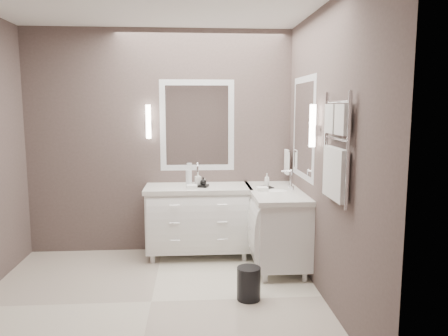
{
  "coord_description": "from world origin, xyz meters",
  "views": [
    {
      "loc": [
        0.4,
        -3.84,
        1.78
      ],
      "look_at": [
        0.72,
        0.7,
        1.14
      ],
      "focal_mm": 35.0,
      "sensor_mm": 36.0,
      "label": 1
    }
  ],
  "objects": [
    {
      "name": "towel_ladder",
      "position": [
        1.55,
        -0.4,
        1.39
      ],
      "size": [
        0.06,
        0.58,
        0.9
      ],
      "color": "white",
      "rests_on": "wall_right"
    },
    {
      "name": "vanity_right",
      "position": [
        1.33,
        0.9,
        0.49
      ],
      "size": [
        0.59,
        1.24,
        0.97
      ],
      "color": "white",
      "rests_on": "floor"
    },
    {
      "name": "sconce_right",
      "position": [
        1.53,
        0.22,
        1.59
      ],
      "size": [
        0.06,
        0.06,
        0.4
      ],
      "color": "white",
      "rests_on": "wall_right"
    },
    {
      "name": "mirror_back",
      "position": [
        0.45,
        1.49,
        1.55
      ],
      "size": [
        0.9,
        0.02,
        1.1
      ],
      "color": "white",
      "rests_on": "wall_back"
    },
    {
      "name": "water_bottle",
      "position": [
        0.35,
        1.16,
        0.95
      ],
      "size": [
        0.09,
        0.09,
        0.2
      ],
      "primitive_type": "cylinder",
      "rotation": [
        0.0,
        0.0,
        -0.3
      ],
      "color": "silver",
      "rests_on": "vanity_back"
    },
    {
      "name": "wall_back",
      "position": [
        0.0,
        1.5,
        1.35
      ],
      "size": [
        3.2,
        0.01,
        2.7
      ],
      "primitive_type": "cube",
      "color": "#524542",
      "rests_on": "floor"
    },
    {
      "name": "floor",
      "position": [
        0.0,
        0.0,
        -0.01
      ],
      "size": [
        3.2,
        3.0,
        0.01
      ],
      "primitive_type": "cube",
      "color": "silver",
      "rests_on": "ground"
    },
    {
      "name": "towel_bar_corner",
      "position": [
        1.54,
        1.36,
        1.12
      ],
      "size": [
        0.03,
        0.22,
        0.3
      ],
      "color": "white",
      "rests_on": "wall_right"
    },
    {
      "name": "vanity_back",
      "position": [
        0.45,
        1.23,
        0.49
      ],
      "size": [
        1.24,
        0.59,
        0.97
      ],
      "color": "white",
      "rests_on": "floor"
    },
    {
      "name": "wall_right",
      "position": [
        1.6,
        0.0,
        1.35
      ],
      "size": [
        0.01,
        3.0,
        2.7
      ],
      "primitive_type": "cube",
      "color": "#524542",
      "rests_on": "floor"
    },
    {
      "name": "amenity_tray_right",
      "position": [
        1.23,
        1.01,
        0.86
      ],
      "size": [
        0.15,
        0.18,
        0.02
      ],
      "primitive_type": "cube",
      "rotation": [
        0.0,
        0.0,
        0.27
      ],
      "color": "black",
      "rests_on": "vanity_right"
    },
    {
      "name": "sconce_back",
      "position": [
        -0.13,
        1.43,
        1.59
      ],
      "size": [
        0.06,
        0.06,
        0.4
      ],
      "color": "white",
      "rests_on": "wall_back"
    },
    {
      "name": "amenity_tray_back",
      "position": [
        0.48,
        1.17,
        0.86
      ],
      "size": [
        0.2,
        0.17,
        0.03
      ],
      "primitive_type": "cube",
      "rotation": [
        0.0,
        0.0,
        -0.28
      ],
      "color": "black",
      "rests_on": "vanity_back"
    },
    {
      "name": "waste_bin",
      "position": [
        0.9,
        -0.01,
        0.15
      ],
      "size": [
        0.26,
        0.26,
        0.31
      ],
      "primitive_type": "cylinder",
      "rotation": [
        0.0,
        0.0,
        0.19
      ],
      "color": "black",
      "rests_on": "floor"
    },
    {
      "name": "wall_front",
      "position": [
        0.0,
        -1.5,
        1.35
      ],
      "size": [
        3.2,
        0.01,
        2.7
      ],
      "primitive_type": "cube",
      "color": "#524542",
      "rests_on": "floor"
    },
    {
      "name": "mirror_right",
      "position": [
        1.59,
        0.8,
        1.55
      ],
      "size": [
        0.02,
        0.9,
        1.1
      ],
      "color": "white",
      "rests_on": "wall_right"
    },
    {
      "name": "soap_bottle_b",
      "position": [
        0.51,
        1.14,
        0.92
      ],
      "size": [
        0.09,
        0.09,
        0.1
      ],
      "primitive_type": "imported",
      "rotation": [
        0.0,
        0.0,
        0.2
      ],
      "color": "black",
      "rests_on": "amenity_tray_back"
    },
    {
      "name": "soap_bottle_a",
      "position": [
        0.45,
        1.19,
        0.95
      ],
      "size": [
        0.08,
        0.08,
        0.14
      ],
      "primitive_type": "imported",
      "rotation": [
        0.0,
        0.0,
        0.26
      ],
      "color": "white",
      "rests_on": "amenity_tray_back"
    },
    {
      "name": "soap_bottle_c",
      "position": [
        1.23,
        1.01,
        0.95
      ],
      "size": [
        0.06,
        0.06,
        0.15
      ],
      "primitive_type": "imported",
      "rotation": [
        0.0,
        0.0,
        0.05
      ],
      "color": "white",
      "rests_on": "amenity_tray_right"
    }
  ]
}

